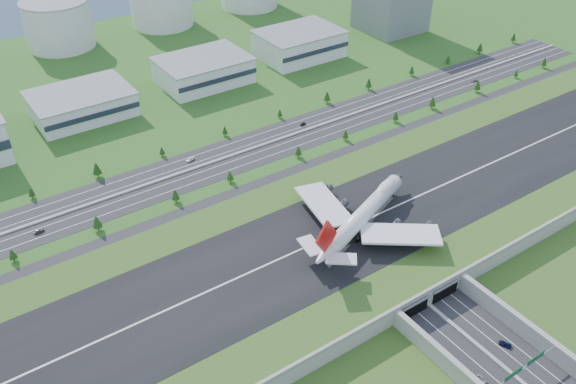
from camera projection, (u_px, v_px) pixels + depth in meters
ground at (351, 240)px, 280.90m from camera, size 1200.00×1200.00×0.00m
airfield_deck at (351, 233)px, 278.47m from camera, size 520.00×100.00×9.20m
underpass_road at (532, 384)px, 211.86m from camera, size 38.80×120.40×8.00m
sign_gantry_near at (524, 369)px, 212.78m from camera, size 38.70×0.70×9.80m
north_expressway at (244, 152)px, 344.95m from camera, size 560.00×36.00×0.12m
tree_row at (283, 132)px, 354.33m from camera, size 504.66×48.65×8.42m
hangar_mid_a at (82, 104)px, 377.05m from camera, size 58.00×42.00×15.00m
hangar_mid_b at (203, 70)px, 415.71m from camera, size 58.00×42.00×17.00m
hangar_mid_c at (299, 44)px, 452.05m from camera, size 58.00×42.00×19.00m
fuel_tank_b at (59, 24)px, 463.77m from camera, size 50.00×50.00×35.00m
fuel_tank_c at (161, 4)px, 503.01m from camera, size 50.00×50.00×35.00m
boeing_747 at (363, 215)px, 272.12m from camera, size 75.69×70.17×24.67m
car_0 at (482, 378)px, 216.78m from camera, size 2.24×4.72×1.56m
car_2 at (505, 344)px, 229.74m from camera, size 3.76×5.23×1.32m
car_4 at (39, 231)px, 284.98m from camera, size 5.03×2.29×1.68m
car_5 at (303, 124)px, 369.81m from camera, size 4.34×2.81×1.35m
car_6 at (474, 80)px, 420.62m from camera, size 5.10×2.55×1.39m
car_7 at (190, 159)px, 336.63m from camera, size 5.99×3.79×1.62m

